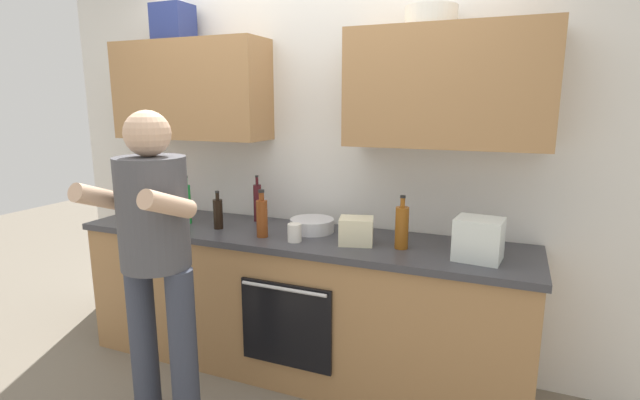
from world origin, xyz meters
name	(u,v)px	position (x,y,z in m)	size (l,w,h in m)	color
ground_plane	(296,366)	(0.00, 0.00, 0.00)	(12.00, 12.00, 0.00)	#756B5B
back_wall_unit	(311,135)	(0.00, 0.28, 1.49)	(4.00, 0.38, 2.50)	silver
counter	(295,302)	(0.00, 0.00, 0.45)	(2.84, 0.67, 0.90)	#A37547
person_standing	(155,249)	(-0.39, -0.78, 0.99)	(0.49, 0.45, 1.66)	#383D4C
bottle_syrup	(402,227)	(0.68, -0.04, 1.02)	(0.07, 0.07, 0.30)	#8C4C14
bottle_wine	(258,202)	(-0.37, 0.20, 1.03)	(0.05, 0.05, 0.31)	#471419
bottle_vinegar	(262,217)	(-0.15, -0.13, 1.02)	(0.07, 0.07, 0.29)	brown
bottle_soda	(187,203)	(-0.77, -0.04, 1.04)	(0.05, 0.05, 0.32)	#198C33
bottle_soy	(218,213)	(-0.50, -0.07, 1.00)	(0.06, 0.06, 0.25)	black
bottle_hotsauce	(160,201)	(-1.11, 0.09, 1.00)	(0.07, 0.07, 0.26)	red
cup_coffee	(295,233)	(0.07, -0.15, 0.95)	(0.08, 0.08, 0.11)	white
mixing_bowl	(312,225)	(0.08, 0.09, 0.94)	(0.28, 0.28, 0.08)	silver
grocery_bag_produce	(479,239)	(1.08, -0.07, 1.01)	(0.23, 0.20, 0.22)	silver
grocery_bag_rice	(356,231)	(0.42, -0.05, 0.98)	(0.19, 0.16, 0.15)	beige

